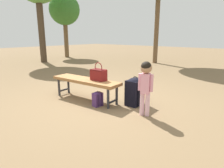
% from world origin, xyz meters
% --- Properties ---
extents(ground_plane, '(40.00, 40.00, 0.00)m').
position_xyz_m(ground_plane, '(0.00, 0.00, 0.00)').
color(ground_plane, brown).
rests_on(ground_plane, ground).
extents(park_bench, '(1.62, 0.52, 0.45)m').
position_xyz_m(park_bench, '(-0.33, -0.10, 0.39)').
color(park_bench, '#9E6B3D').
rests_on(park_bench, ground).
extents(handbag, '(0.32, 0.19, 0.37)m').
position_xyz_m(handbag, '(-0.04, 0.00, 0.58)').
color(handbag, maroon).
rests_on(handbag, park_bench).
extents(child_standing, '(0.24, 0.19, 0.93)m').
position_xyz_m(child_standing, '(1.06, -0.02, 0.62)').
color(child_standing, '#E5B2C6').
rests_on(child_standing, ground).
extents(backpack_large, '(0.31, 0.35, 0.58)m').
position_xyz_m(backpack_large, '(0.63, 0.31, 0.29)').
color(backpack_large, black).
rests_on(backpack_large, ground).
extents(backpack_small, '(0.18, 0.20, 0.31)m').
position_xyz_m(backpack_small, '(0.13, -0.21, 0.15)').
color(backpack_small, '#4C2D66').
rests_on(backpack_small, ground).
extents(tree_mid, '(1.81, 1.81, 3.74)m').
position_xyz_m(tree_mid, '(-7.50, 4.82, 2.79)').
color(tree_mid, brown).
rests_on(tree_mid, ground).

